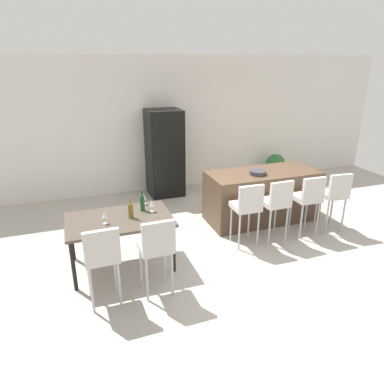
{
  "coord_description": "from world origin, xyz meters",
  "views": [
    {
      "loc": [
        -2.49,
        -4.58,
        2.79
      ],
      "look_at": [
        -0.78,
        0.3,
        0.85
      ],
      "focal_mm": 32.99,
      "sensor_mm": 36.0,
      "label": 1
    }
  ],
  "objects_px": {
    "kitchen_island": "(262,196)",
    "wine_bottle_middle": "(142,203)",
    "bar_chair_middle": "(277,201)",
    "potted_plant": "(275,165)",
    "wine_bottle_corner": "(131,210)",
    "refrigerator": "(165,153)",
    "bar_chair_far": "(335,193)",
    "dining_chair_far": "(157,245)",
    "wine_glass_left": "(152,204)",
    "dining_chair_near": "(102,254)",
    "fruit_bowl": "(258,173)",
    "dining_table": "(119,223)",
    "bar_chair_right": "(309,196)",
    "wine_glass_right": "(104,215)",
    "wine_glass_far": "(144,197)",
    "bar_chair_left": "(247,205)"
  },
  "relations": [
    {
      "from": "kitchen_island",
      "to": "wine_bottle_middle",
      "type": "relative_size",
      "value": 6.23
    },
    {
      "from": "bar_chair_middle",
      "to": "potted_plant",
      "type": "distance_m",
      "value": 3.18
    },
    {
      "from": "wine_bottle_corner",
      "to": "refrigerator",
      "type": "distance_m",
      "value": 2.92
    },
    {
      "from": "wine_bottle_corner",
      "to": "bar_chair_far",
      "type": "bearing_deg",
      "value": -0.64
    },
    {
      "from": "dining_chair_far",
      "to": "wine_glass_left",
      "type": "height_order",
      "value": "dining_chair_far"
    },
    {
      "from": "dining_chair_near",
      "to": "fruit_bowl",
      "type": "relative_size",
      "value": 3.61
    },
    {
      "from": "dining_table",
      "to": "fruit_bowl",
      "type": "distance_m",
      "value": 2.6
    },
    {
      "from": "dining_chair_near",
      "to": "bar_chair_far",
      "type": "bearing_deg",
      "value": 10.9
    },
    {
      "from": "wine_bottle_corner",
      "to": "bar_chair_right",
      "type": "bearing_deg",
      "value": -0.76
    },
    {
      "from": "kitchen_island",
      "to": "dining_chair_far",
      "type": "bearing_deg",
      "value": -146.37
    },
    {
      "from": "kitchen_island",
      "to": "bar_chair_middle",
      "type": "distance_m",
      "value": 0.87
    },
    {
      "from": "bar_chair_right",
      "to": "dining_chair_far",
      "type": "distance_m",
      "value": 2.84
    },
    {
      "from": "bar_chair_right",
      "to": "wine_glass_left",
      "type": "xyz_separation_m",
      "value": [
        -2.58,
        0.15,
        0.17
      ]
    },
    {
      "from": "dining_chair_near",
      "to": "wine_glass_right",
      "type": "bearing_deg",
      "value": 80.33
    },
    {
      "from": "wine_bottle_middle",
      "to": "wine_glass_right",
      "type": "height_order",
      "value": "wine_bottle_middle"
    },
    {
      "from": "potted_plant",
      "to": "dining_table",
      "type": "bearing_deg",
      "value": -147.63
    },
    {
      "from": "bar_chair_middle",
      "to": "dining_table",
      "type": "relative_size",
      "value": 0.73
    },
    {
      "from": "wine_bottle_middle",
      "to": "wine_glass_left",
      "type": "distance_m",
      "value": 0.15
    },
    {
      "from": "dining_chair_far",
      "to": "wine_bottle_corner",
      "type": "bearing_deg",
      "value": 101.64
    },
    {
      "from": "dining_table",
      "to": "wine_glass_far",
      "type": "xyz_separation_m",
      "value": [
        0.43,
        0.39,
        0.19
      ]
    },
    {
      "from": "dining_table",
      "to": "dining_chair_near",
      "type": "xyz_separation_m",
      "value": [
        -0.32,
        -0.82,
        0.02
      ]
    },
    {
      "from": "wine_glass_right",
      "to": "potted_plant",
      "type": "height_order",
      "value": "wine_glass_right"
    },
    {
      "from": "dining_table",
      "to": "dining_chair_near",
      "type": "distance_m",
      "value": 0.88
    },
    {
      "from": "dining_chair_far",
      "to": "refrigerator",
      "type": "height_order",
      "value": "refrigerator"
    },
    {
      "from": "bar_chair_middle",
      "to": "dining_table",
      "type": "distance_m",
      "value": 2.47
    },
    {
      "from": "bar_chair_middle",
      "to": "wine_bottle_middle",
      "type": "height_order",
      "value": "wine_bottle_middle"
    },
    {
      "from": "wine_glass_right",
      "to": "refrigerator",
      "type": "xyz_separation_m",
      "value": [
        1.56,
        2.73,
        0.06
      ]
    },
    {
      "from": "kitchen_island",
      "to": "bar_chair_right",
      "type": "xyz_separation_m",
      "value": [
        0.39,
        -0.81,
        0.24
      ]
    },
    {
      "from": "bar_chair_middle",
      "to": "wine_bottle_corner",
      "type": "height_order",
      "value": "bar_chair_middle"
    },
    {
      "from": "dining_table",
      "to": "wine_glass_left",
      "type": "bearing_deg",
      "value": 9.59
    },
    {
      "from": "fruit_bowl",
      "to": "wine_bottle_corner",
      "type": "bearing_deg",
      "value": -164.15
    },
    {
      "from": "dining_chair_near",
      "to": "potted_plant",
      "type": "distance_m",
      "value": 5.64
    },
    {
      "from": "bar_chair_middle",
      "to": "wine_glass_right",
      "type": "xyz_separation_m",
      "value": [
        -2.67,
        -0.04,
        0.17
      ]
    },
    {
      "from": "bar_chair_right",
      "to": "dining_chair_far",
      "type": "bearing_deg",
      "value": -164.63
    },
    {
      "from": "bar_chair_middle",
      "to": "bar_chair_far",
      "type": "distance_m",
      "value": 1.13
    },
    {
      "from": "wine_bottle_corner",
      "to": "fruit_bowl",
      "type": "distance_m",
      "value": 2.44
    },
    {
      "from": "wine_glass_left",
      "to": "fruit_bowl",
      "type": "distance_m",
      "value": 2.1
    },
    {
      "from": "wine_glass_far",
      "to": "refrigerator",
      "type": "height_order",
      "value": "refrigerator"
    },
    {
      "from": "potted_plant",
      "to": "wine_glass_right",
      "type": "bearing_deg",
      "value": -147.87
    },
    {
      "from": "kitchen_island",
      "to": "wine_glass_left",
      "type": "bearing_deg",
      "value": -163.15
    },
    {
      "from": "wine_bottle_corner",
      "to": "wine_glass_far",
      "type": "distance_m",
      "value": 0.5
    },
    {
      "from": "bar_chair_middle",
      "to": "wine_glass_left",
      "type": "distance_m",
      "value": 1.99
    },
    {
      "from": "dining_chair_near",
      "to": "refrigerator",
      "type": "distance_m",
      "value": 3.85
    },
    {
      "from": "dining_chair_far",
      "to": "potted_plant",
      "type": "bearing_deg",
      "value": 42.09
    },
    {
      "from": "refrigerator",
      "to": "dining_table",
      "type": "bearing_deg",
      "value": -117.41
    },
    {
      "from": "bar_chair_left",
      "to": "wine_bottle_middle",
      "type": "relative_size",
      "value": 3.27
    },
    {
      "from": "bar_chair_far",
      "to": "dining_table",
      "type": "distance_m",
      "value": 3.6
    },
    {
      "from": "fruit_bowl",
      "to": "wine_glass_far",
      "type": "bearing_deg",
      "value": -173.22
    },
    {
      "from": "wine_glass_right",
      "to": "kitchen_island",
      "type": "bearing_deg",
      "value": 16.4
    },
    {
      "from": "bar_chair_right",
      "to": "dining_chair_near",
      "type": "xyz_separation_m",
      "value": [
        -3.39,
        -0.75,
        0.0
      ]
    }
  ]
}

